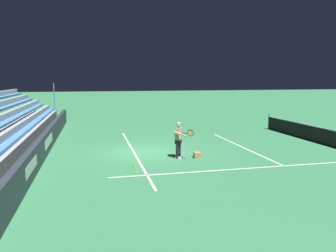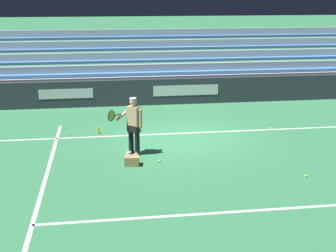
# 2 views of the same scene
# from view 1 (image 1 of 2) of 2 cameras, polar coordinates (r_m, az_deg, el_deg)

# --- Properties ---
(ground_plane) EXTENTS (160.00, 160.00, 0.00)m
(ground_plane) POSITION_cam_1_polar(r_m,az_deg,el_deg) (17.02, -4.29, -4.50)
(ground_plane) COLOR #337A4C
(court_baseline_white) EXTENTS (12.00, 0.10, 0.01)m
(court_baseline_white) POSITION_cam_1_polar(r_m,az_deg,el_deg) (16.95, -5.96, -4.57)
(court_baseline_white) COLOR white
(court_baseline_white) RESTS_ON ground
(court_sideline_white) EXTENTS (0.10, 12.00, 0.01)m
(court_sideline_white) POSITION_cam_1_polar(r_m,az_deg,el_deg) (14.42, 14.41, -7.10)
(court_sideline_white) COLOR white
(court_sideline_white) RESTS_ON ground
(court_service_line_white) EXTENTS (8.22, 0.10, 0.01)m
(court_service_line_white) POSITION_cam_1_polar(r_m,az_deg,el_deg) (18.64, 12.69, -3.54)
(court_service_line_white) COLOR white
(court_service_line_white) RESTS_ON ground
(back_wall_sponsor_board) EXTENTS (26.24, 0.25, 1.10)m
(back_wall_sponsor_board) POSITION_cam_1_polar(r_m,az_deg,el_deg) (16.88, -20.82, -3.23)
(back_wall_sponsor_board) COLOR #2D333D
(back_wall_sponsor_board) RESTS_ON ground
(tennis_player) EXTENTS (0.99, 0.78, 1.71)m
(tennis_player) POSITION_cam_1_polar(r_m,az_deg,el_deg) (15.47, 1.89, -2.40)
(tennis_player) COLOR black
(tennis_player) RESTS_ON ground
(ball_box_cardboard) EXTENTS (0.43, 0.34, 0.26)m
(ball_box_cardboard) POSITION_cam_1_polar(r_m,az_deg,el_deg) (15.78, 5.09, -5.06)
(ball_box_cardboard) COLOR #A87F51
(ball_box_cardboard) RESTS_ON ground
(tennis_ball_far_left) EXTENTS (0.07, 0.07, 0.07)m
(tennis_ball_far_left) POSITION_cam_1_polar(r_m,az_deg,el_deg) (20.07, -7.25, -2.48)
(tennis_ball_far_left) COLOR #CCE533
(tennis_ball_far_left) RESTS_ON ground
(tennis_ball_far_right) EXTENTS (0.07, 0.07, 0.07)m
(tennis_ball_far_right) POSITION_cam_1_polar(r_m,az_deg,el_deg) (20.38, 5.22, -2.28)
(tennis_ball_far_right) COLOR #CCE533
(tennis_ball_far_right) RESTS_ON ground
(tennis_ball_midcourt) EXTENTS (0.07, 0.07, 0.07)m
(tennis_ball_midcourt) POSITION_cam_1_polar(r_m,az_deg,el_deg) (16.49, 3.79, -4.80)
(tennis_ball_midcourt) COLOR #CCE533
(tennis_ball_midcourt) RESTS_ON ground
(tennis_ball_stray_back) EXTENTS (0.07, 0.07, 0.07)m
(tennis_ball_stray_back) POSITION_cam_1_polar(r_m,az_deg,el_deg) (13.31, -5.44, -8.03)
(tennis_ball_stray_back) COLOR #CCE533
(tennis_ball_stray_back) RESTS_ON ground
(water_bottle) EXTENTS (0.07, 0.07, 0.22)m
(water_bottle) POSITION_cam_1_polar(r_m,az_deg,el_deg) (14.23, -5.92, -6.63)
(water_bottle) COLOR yellow
(water_bottle) RESTS_ON ground
(tennis_net) EXTENTS (11.09, 0.09, 1.07)m
(tennis_net) POSITION_cam_1_polar(r_m,az_deg,el_deg) (21.09, 24.65, -1.38)
(tennis_net) COLOR #33383D
(tennis_net) RESTS_ON ground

